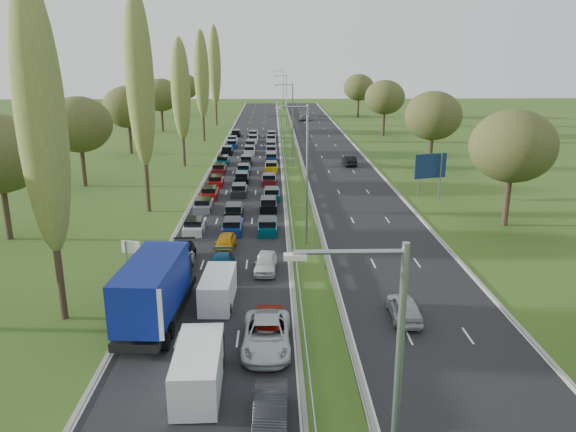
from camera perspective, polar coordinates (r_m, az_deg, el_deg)
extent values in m
plane|color=#2D4F18|center=(84.93, 0.42, 5.30)|extent=(260.00, 260.00, 0.00)
cube|color=black|center=(87.42, -4.08, 5.57)|extent=(10.50, 215.00, 0.04)
cube|color=black|center=(87.86, 4.79, 5.61)|extent=(10.50, 215.00, 0.04)
cube|color=gray|center=(87.26, -0.39, 5.95)|extent=(0.06, 215.00, 0.32)
cube|color=gray|center=(87.33, 1.12, 5.96)|extent=(0.06, 215.00, 0.32)
cylinder|color=gray|center=(47.51, 1.95, 4.05)|extent=(0.18, 0.18, 12.00)
cylinder|color=gray|center=(82.03, 0.48, 9.15)|extent=(0.18, 0.18, 12.00)
cylinder|color=gray|center=(116.83, -0.13, 11.23)|extent=(0.18, 0.18, 12.00)
cylinder|color=gray|center=(151.73, -0.46, 12.35)|extent=(0.18, 0.18, 12.00)
cylinder|color=#2D2116|center=(37.04, -22.29, -4.56)|extent=(0.44, 0.44, 7.20)
ellipsoid|color=olive|center=(35.12, -23.81, 9.02)|extent=(2.80, 2.80, 16.00)
cylinder|color=#2D2116|center=(60.06, -14.18, 4.13)|extent=(0.44, 0.44, 7.92)
ellipsoid|color=olive|center=(58.91, -14.84, 13.37)|extent=(2.80, 2.80, 17.60)
cylinder|color=#2D2116|center=(84.37, -10.56, 7.19)|extent=(0.44, 0.44, 6.48)
ellipsoid|color=olive|center=(83.55, -10.85, 12.56)|extent=(2.80, 2.80, 14.40)
cylinder|color=#2D2116|center=(108.88, -8.58, 9.42)|extent=(0.44, 0.44, 7.20)
ellipsoid|color=olive|center=(108.24, -8.77, 14.05)|extent=(2.80, 2.80, 16.00)
cylinder|color=#2D2116|center=(133.56, -7.31, 10.83)|extent=(0.44, 0.44, 7.92)
ellipsoid|color=olive|center=(133.05, -7.46, 14.98)|extent=(2.80, 2.80, 17.60)
cylinder|color=#2D2116|center=(55.51, -26.69, 0.28)|extent=(0.56, 0.56, 4.84)
cylinder|color=#2D2116|center=(74.52, -20.07, 4.69)|extent=(0.56, 0.56, 4.84)
ellipsoid|color=#38471E|center=(73.75, -20.47, 8.71)|extent=(8.00, 8.00, 6.80)
cylinder|color=#2D2116|center=(97.26, -15.73, 7.53)|extent=(0.56, 0.56, 4.84)
ellipsoid|color=#38471E|center=(96.67, -15.97, 10.62)|extent=(8.00, 8.00, 6.80)
cylinder|color=#2D2116|center=(124.39, -12.66, 9.48)|extent=(0.56, 0.56, 4.84)
ellipsoid|color=#38471E|center=(123.93, -12.81, 11.91)|extent=(8.00, 8.00, 6.80)
cylinder|color=#2D2116|center=(155.77, -10.45, 10.86)|extent=(0.56, 0.56, 4.84)
ellipsoid|color=#38471E|center=(155.41, -10.55, 12.80)|extent=(8.00, 8.00, 6.80)
cylinder|color=#2D2116|center=(57.63, 21.35, 1.44)|extent=(0.56, 0.56, 4.84)
ellipsoid|color=#38471E|center=(56.63, 21.89, 6.61)|extent=(8.00, 8.00, 6.80)
cylinder|color=#2D2116|center=(82.61, 14.27, 6.20)|extent=(0.56, 0.56, 4.84)
ellipsoid|color=#38471E|center=(81.92, 14.53, 9.84)|extent=(8.00, 8.00, 6.80)
cylinder|color=#2D2116|center=(116.35, 9.68, 9.21)|extent=(0.56, 0.56, 4.84)
ellipsoid|color=#38471E|center=(115.85, 9.80, 11.80)|extent=(8.00, 8.00, 6.80)
cylinder|color=#2D2116|center=(150.66, 7.13, 10.83)|extent=(0.56, 0.56, 4.84)
ellipsoid|color=#38471E|center=(150.28, 7.20, 12.84)|extent=(8.00, 8.00, 6.80)
cube|color=silver|center=(52.83, -9.46, -1.16)|extent=(1.75, 4.00, 0.80)
cube|color=slate|center=(60.05, -8.57, 0.99)|extent=(1.75, 4.00, 0.80)
cube|color=#A50C0A|center=(65.16, -7.94, 2.21)|extent=(1.75, 4.00, 0.80)
cube|color=#A50C0A|center=(71.17, -7.33, 3.41)|extent=(1.75, 4.00, 0.80)
cube|color=#590F14|center=(78.80, -7.00, 4.65)|extent=(1.75, 4.00, 0.80)
cube|color=#053F4C|center=(85.06, -6.62, 5.51)|extent=(1.75, 4.00, 0.80)
cube|color=black|center=(94.12, -6.18, 6.54)|extent=(1.75, 4.00, 0.80)
cube|color=navy|center=(100.65, -5.68, 7.17)|extent=(1.75, 4.00, 0.80)
cube|color=#B2B7BC|center=(105.55, -5.66, 7.59)|extent=(1.75, 4.00, 0.80)
cube|color=black|center=(114.83, -5.29, 8.28)|extent=(1.75, 4.00, 0.80)
cube|color=navy|center=(52.22, -5.65, -1.21)|extent=(1.75, 4.00, 0.80)
cube|color=black|center=(57.28, -5.50, 0.35)|extent=(1.75, 4.00, 0.80)
cube|color=black|center=(66.15, -4.97, 2.51)|extent=(1.75, 4.00, 0.80)
cube|color=black|center=(72.84, -4.70, 3.78)|extent=(1.75, 4.00, 0.80)
cube|color=#053F4C|center=(78.17, -4.51, 4.63)|extent=(1.75, 4.00, 0.80)
cube|color=black|center=(84.90, -4.23, 5.55)|extent=(1.75, 4.00, 0.80)
cube|color=silver|center=(93.82, -3.93, 6.57)|extent=(1.75, 4.00, 0.80)
cube|color=slate|center=(100.13, -3.82, 7.17)|extent=(1.75, 4.00, 0.80)
cube|color=silver|center=(106.91, -3.57, 7.74)|extent=(1.75, 4.00, 0.80)
cube|color=silver|center=(113.06, -3.54, 8.20)|extent=(1.75, 4.00, 0.80)
cube|color=#053F4C|center=(52.07, -2.10, -1.20)|extent=(1.75, 4.00, 0.80)
cube|color=black|center=(59.73, -2.00, 1.08)|extent=(1.75, 4.00, 0.80)
cube|color=#053F4C|center=(63.97, -1.67, 2.10)|extent=(1.75, 4.00, 0.80)
cube|color=#590F14|center=(71.64, -1.93, 3.62)|extent=(1.75, 4.00, 0.80)
cube|color=#BF990C|center=(79.87, -1.71, 4.92)|extent=(1.75, 4.00, 0.80)
cube|color=navy|center=(86.99, -1.70, 5.84)|extent=(1.75, 4.00, 0.80)
cube|color=silver|center=(93.65, -1.72, 6.58)|extent=(1.75, 4.00, 0.80)
cube|color=navy|center=(98.66, -1.77, 7.06)|extent=(1.75, 4.00, 0.80)
cube|color=silver|center=(106.71, -1.73, 7.75)|extent=(1.75, 4.00, 0.80)
cube|color=#053F4C|center=(112.03, -1.68, 8.15)|extent=(1.75, 4.00, 0.80)
imported|color=white|center=(43.30, -11.43, -4.80)|extent=(2.50, 4.99, 1.36)
imported|color=black|center=(44.96, -10.81, -3.91)|extent=(2.16, 5.05, 1.45)
imported|color=#05304C|center=(42.56, -6.77, -4.96)|extent=(2.02, 4.72, 1.36)
imported|color=#C78B0D|center=(47.57, -6.40, -2.67)|extent=(1.84, 4.01, 1.33)
imported|color=black|center=(26.30, -1.78, -19.16)|extent=(1.61, 4.32, 1.41)
imported|color=silver|center=(32.03, -2.19, -12.01)|extent=(2.73, 5.78, 1.60)
imported|color=#A8170A|center=(32.58, -2.03, -11.75)|extent=(2.07, 4.71, 1.35)
imported|color=silver|center=(42.71, -2.28, -4.76)|extent=(1.87, 4.13, 1.37)
imported|color=#A9ACB3|center=(36.08, 11.73, -9.10)|extent=(1.84, 4.35, 1.47)
imported|color=black|center=(84.24, 6.24, 5.63)|extent=(1.83, 4.52, 1.46)
imported|color=slate|center=(143.11, 1.72, 10.02)|extent=(2.99, 5.82, 1.57)
cube|color=black|center=(36.20, -13.06, -9.15)|extent=(2.69, 10.07, 0.50)
cube|color=navy|center=(34.29, -13.67, -6.95)|extent=(2.80, 7.61, 3.05)
cube|color=silver|center=(30.94, -15.09, -9.67)|extent=(2.73, 0.06, 2.95)
cube|color=black|center=(39.30, -12.07, -5.68)|extent=(2.73, 2.46, 2.20)
cylinder|color=black|center=(39.72, -11.98, -7.07)|extent=(2.35, 1.00, 1.00)
cylinder|color=black|center=(32.95, -14.34, -12.29)|extent=(2.35, 1.00, 1.00)
cube|color=silver|center=(28.64, -9.09, -15.10)|extent=(2.18, 5.44, 2.18)
cube|color=black|center=(30.75, -8.51, -12.98)|extent=(2.12, 0.87, 1.74)
cylinder|color=black|center=(30.64, -10.38, -14.61)|extent=(0.27, 0.74, 0.74)
cylinder|color=black|center=(27.50, -7.49, -18.40)|extent=(0.27, 0.74, 0.74)
cube|color=white|center=(37.53, -7.13, -7.34)|extent=(1.98, 4.95, 1.98)
cube|color=black|center=(39.57, -6.83, -6.22)|extent=(1.93, 0.79, 1.58)
cylinder|color=black|center=(39.34, -8.11, -7.35)|extent=(0.25, 0.67, 0.67)
cylinder|color=black|center=(36.31, -5.98, -9.35)|extent=(0.25, 0.67, 0.67)
cylinder|color=gray|center=(45.29, -16.11, -3.71)|extent=(0.16, 0.16, 2.10)
cylinder|color=gray|center=(45.09, -15.13, -3.72)|extent=(0.16, 0.16, 2.10)
cube|color=white|center=(45.01, -15.67, -3.06)|extent=(1.49, 0.42, 1.00)
cylinder|color=gray|center=(65.42, 13.19, 3.93)|extent=(0.16, 0.16, 5.20)
cylinder|color=gray|center=(66.07, 15.21, 3.91)|extent=(0.16, 0.16, 5.20)
cube|color=navy|center=(65.50, 14.28, 4.94)|extent=(3.86, 1.24, 2.80)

